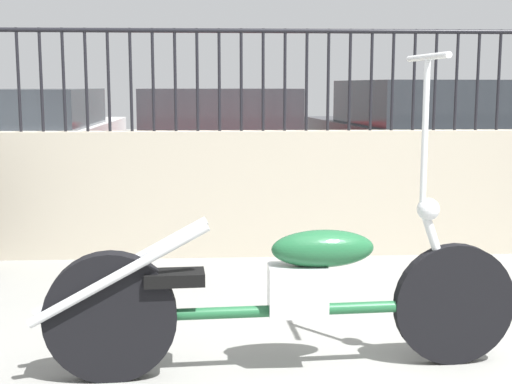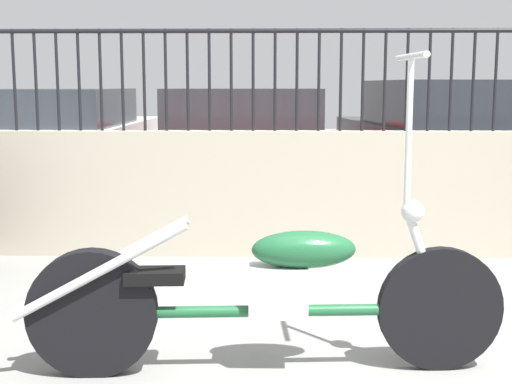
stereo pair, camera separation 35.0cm
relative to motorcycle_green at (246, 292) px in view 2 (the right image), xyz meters
The scene contains 6 objects.
low_wall 2.58m from the motorcycle_green, 69.03° to the left, with size 10.03×0.18×1.01m.
fence_railing 2.82m from the motorcycle_green, 69.03° to the left, with size 10.03×0.04×0.80m.
motorcycle_green is the anchor object (origin of this frame).
car_white 5.82m from the motorcycle_green, 114.89° to the left, with size 1.73×4.46×1.33m.
car_red 4.88m from the motorcycle_green, 92.37° to the left, with size 1.89×4.25×1.34m.
car_dark_grey 5.63m from the motorcycle_green, 67.34° to the left, with size 2.16×4.51×1.43m.
Camera 2 is at (-0.80, -2.70, 1.37)m, focal length 50.00 mm.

